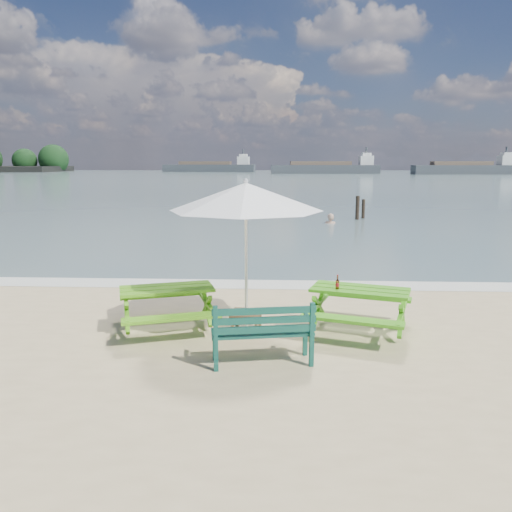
{
  "coord_description": "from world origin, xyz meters",
  "views": [
    {
      "loc": [
        0.06,
        -6.98,
        2.89
      ],
      "look_at": [
        -0.39,
        3.0,
        1.0
      ],
      "focal_mm": 35.0,
      "sensor_mm": 36.0,
      "label": 1
    }
  ],
  "objects_px": {
    "picnic_table_right": "(359,311)",
    "beer_bottle": "(337,284)",
    "park_bench": "(262,344)",
    "swimmer": "(330,233)",
    "picnic_table_left": "(167,309)",
    "side_table": "(246,321)",
    "patio_umbrella": "(246,197)"
  },
  "relations": [
    {
      "from": "picnic_table_right",
      "to": "beer_bottle",
      "type": "xyz_separation_m",
      "value": [
        -0.39,
        -0.05,
        0.48
      ]
    },
    {
      "from": "picnic_table_left",
      "to": "side_table",
      "type": "height_order",
      "value": "picnic_table_left"
    },
    {
      "from": "picnic_table_left",
      "to": "side_table",
      "type": "relative_size",
      "value": 3.78
    },
    {
      "from": "picnic_table_left",
      "to": "patio_umbrella",
      "type": "relative_size",
      "value": 0.76
    },
    {
      "from": "park_bench",
      "to": "side_table",
      "type": "relative_size",
      "value": 2.67
    },
    {
      "from": "picnic_table_left",
      "to": "beer_bottle",
      "type": "height_order",
      "value": "beer_bottle"
    },
    {
      "from": "picnic_table_right",
      "to": "park_bench",
      "type": "relative_size",
      "value": 1.45
    },
    {
      "from": "beer_bottle",
      "to": "swimmer",
      "type": "height_order",
      "value": "beer_bottle"
    },
    {
      "from": "picnic_table_right",
      "to": "swimmer",
      "type": "relative_size",
      "value": 1.2
    },
    {
      "from": "picnic_table_left",
      "to": "park_bench",
      "type": "distance_m",
      "value": 2.2
    },
    {
      "from": "picnic_table_right",
      "to": "park_bench",
      "type": "bearing_deg",
      "value": -139.0
    },
    {
      "from": "side_table",
      "to": "patio_umbrella",
      "type": "distance_m",
      "value": 2.14
    },
    {
      "from": "picnic_table_left",
      "to": "swimmer",
      "type": "distance_m",
      "value": 16.16
    },
    {
      "from": "picnic_table_left",
      "to": "beer_bottle",
      "type": "xyz_separation_m",
      "value": [
        2.93,
        -0.04,
        0.49
      ]
    },
    {
      "from": "picnic_table_right",
      "to": "beer_bottle",
      "type": "bearing_deg",
      "value": -172.76
    },
    {
      "from": "side_table",
      "to": "beer_bottle",
      "type": "bearing_deg",
      "value": -1.37
    },
    {
      "from": "beer_bottle",
      "to": "swimmer",
      "type": "xyz_separation_m",
      "value": [
        1.47,
        15.57,
        -1.3
      ]
    },
    {
      "from": "park_bench",
      "to": "picnic_table_left",
      "type": "bearing_deg",
      "value": 140.53
    },
    {
      "from": "park_bench",
      "to": "swimmer",
      "type": "bearing_deg",
      "value": 80.94
    },
    {
      "from": "beer_bottle",
      "to": "swimmer",
      "type": "bearing_deg",
      "value": 84.59
    },
    {
      "from": "beer_bottle",
      "to": "park_bench",
      "type": "bearing_deg",
      "value": -132.1
    },
    {
      "from": "picnic_table_left",
      "to": "swimmer",
      "type": "bearing_deg",
      "value": 74.18
    },
    {
      "from": "picnic_table_left",
      "to": "patio_umbrella",
      "type": "height_order",
      "value": "patio_umbrella"
    },
    {
      "from": "picnic_table_left",
      "to": "park_bench",
      "type": "xyz_separation_m",
      "value": [
        1.7,
        -1.4,
        -0.08
      ]
    },
    {
      "from": "side_table",
      "to": "patio_umbrella",
      "type": "relative_size",
      "value": 0.2
    },
    {
      "from": "park_bench",
      "to": "picnic_table_right",
      "type": "bearing_deg",
      "value": 41.0
    },
    {
      "from": "park_bench",
      "to": "patio_umbrella",
      "type": "relative_size",
      "value": 0.53
    },
    {
      "from": "beer_bottle",
      "to": "side_table",
      "type": "bearing_deg",
      "value": 178.63
    },
    {
      "from": "park_bench",
      "to": "swimmer",
      "type": "relative_size",
      "value": 0.83
    },
    {
      "from": "side_table",
      "to": "picnic_table_left",
      "type": "bearing_deg",
      "value": 179.68
    },
    {
      "from": "side_table",
      "to": "patio_umbrella",
      "type": "height_order",
      "value": "patio_umbrella"
    },
    {
      "from": "patio_umbrella",
      "to": "beer_bottle",
      "type": "distance_m",
      "value": 2.13
    }
  ]
}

